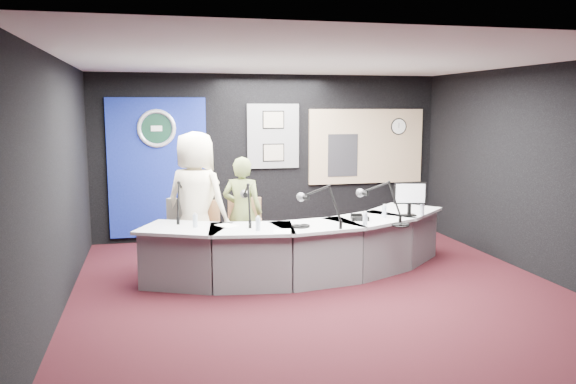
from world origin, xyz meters
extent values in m
plane|color=black|center=(0.00, 0.00, 0.00)|extent=(6.00, 6.00, 0.00)
cube|color=silver|center=(0.00, 0.00, 2.80)|extent=(6.00, 6.00, 0.02)
cube|color=black|center=(0.00, 3.00, 1.40)|extent=(6.00, 0.02, 2.80)
cube|color=black|center=(0.00, -3.00, 1.40)|extent=(6.00, 0.02, 2.80)
cube|color=black|center=(-3.00, 0.00, 1.40)|extent=(0.02, 6.00, 2.80)
cube|color=black|center=(3.00, 0.00, 1.40)|extent=(0.02, 6.00, 2.80)
cube|color=navy|center=(-1.90, 2.97, 1.25)|extent=(1.60, 0.05, 2.30)
torus|color=silver|center=(-1.90, 2.93, 1.90)|extent=(0.63, 0.07, 0.63)
cylinder|color=black|center=(-1.90, 2.94, 1.90)|extent=(0.48, 0.01, 0.48)
cube|color=slate|center=(0.05, 2.97, 1.75)|extent=(0.90, 0.04, 1.10)
cube|color=gray|center=(0.05, 2.94, 2.03)|extent=(0.34, 0.02, 0.27)
cube|color=gray|center=(0.05, 2.94, 1.47)|extent=(0.34, 0.02, 0.27)
cube|color=tan|center=(1.75, 2.97, 1.55)|extent=(2.12, 0.06, 1.32)
cube|color=beige|center=(1.75, 2.96, 1.55)|extent=(2.00, 0.02, 1.20)
cube|color=black|center=(1.30, 2.94, 1.40)|extent=(0.55, 0.02, 0.75)
cylinder|color=white|center=(2.35, 2.94, 1.90)|extent=(0.28, 0.01, 0.28)
cube|color=#676157|center=(-1.58, 1.34, 0.62)|extent=(0.47, 0.36, 0.70)
imported|color=#FFF0CB|center=(-1.42, 1.13, 0.96)|extent=(1.12, 1.05, 1.92)
imported|color=olive|center=(-0.77, 1.17, 0.78)|extent=(0.67, 0.58, 1.56)
cube|color=black|center=(1.46, 0.51, 1.07)|extent=(0.46, 0.14, 0.32)
cube|color=black|center=(0.69, 0.39, 0.78)|extent=(0.25, 0.22, 0.06)
torus|color=black|center=(1.06, -0.10, 0.77)|extent=(0.24, 0.24, 0.04)
torus|color=black|center=(-0.20, 0.11, 0.77)|extent=(0.19, 0.19, 0.03)
cube|color=white|center=(-1.08, 0.43, 0.75)|extent=(0.32, 0.35, 0.00)
cube|color=white|center=(-0.48, -0.08, 0.75)|extent=(0.27, 0.34, 0.00)
camera|label=1|loc=(-1.98, -6.75, 2.24)|focal=36.00mm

